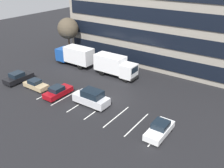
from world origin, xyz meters
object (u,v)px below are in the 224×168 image
(sedan_maroon, at_px, (58,92))
(sedan_tan, at_px, (36,85))
(bare_tree, at_px, (68,28))
(suv_silver, at_px, (92,98))
(sedan_white, at_px, (160,129))
(box_truck_blue, at_px, (75,55))
(sedan_black, at_px, (18,77))
(box_truck_white, at_px, (115,65))

(sedan_maroon, height_order, sedan_tan, sedan_maroon)
(bare_tree, bearing_deg, suv_silver, -38.40)
(sedan_maroon, bearing_deg, sedan_white, 0.28)
(sedan_white, distance_m, bare_tree, 29.06)
(box_truck_blue, distance_m, suv_silver, 14.51)
(sedan_white, bearing_deg, box_truck_blue, 154.78)
(suv_silver, bearing_deg, sedan_white, -4.31)
(sedan_black, relative_size, sedan_maroon, 1.06)
(sedan_white, relative_size, suv_silver, 0.89)
(sedan_black, bearing_deg, sedan_white, 0.68)
(sedan_black, height_order, bare_tree, bare_tree)
(sedan_black, bearing_deg, sedan_maroon, 1.40)
(sedan_maroon, relative_size, sedan_tan, 1.08)
(box_truck_blue, height_order, sedan_black, box_truck_blue)
(box_truck_blue, relative_size, sedan_black, 1.68)
(box_truck_white, height_order, sedan_tan, box_truck_white)
(sedan_maroon, bearing_deg, sedan_tan, -176.74)
(bare_tree, bearing_deg, sedan_black, -81.73)
(box_truck_blue, xyz_separation_m, bare_tree, (-4.42, 3.21, 3.48))
(sedan_maroon, xyz_separation_m, sedan_white, (15.15, 0.07, 0.00))
(sedan_black, xyz_separation_m, sedan_maroon, (8.39, 0.20, -0.04))
(box_truck_blue, distance_m, sedan_black, 10.56)
(box_truck_white, bearing_deg, sedan_maroon, -104.11)
(box_truck_blue, relative_size, bare_tree, 1.01)
(box_truck_blue, xyz_separation_m, sedan_maroon, (5.91, -10.00, -1.24))
(box_truck_white, xyz_separation_m, sedan_black, (-10.93, -10.31, -1.13))
(box_truck_blue, relative_size, sedan_white, 1.77)
(box_truck_blue, relative_size, sedan_maroon, 1.78)
(sedan_white, bearing_deg, sedan_black, -179.32)
(sedan_tan, bearing_deg, box_truck_white, 56.52)
(bare_tree, bearing_deg, sedan_maroon, -51.95)
(sedan_tan, bearing_deg, suv_silver, 6.32)
(box_truck_white, distance_m, sedan_tan, 12.47)
(sedan_maroon, relative_size, suv_silver, 0.89)
(sedan_maroon, height_order, sedan_white, sedan_white)
(box_truck_white, bearing_deg, sedan_black, -136.67)
(sedan_black, distance_m, suv_silver, 13.72)
(sedan_white, bearing_deg, suv_silver, 175.69)
(box_truck_blue, xyz_separation_m, sedan_black, (-2.47, -10.20, -1.20))
(sedan_maroon, distance_m, suv_silver, 5.36)
(box_truck_blue, distance_m, bare_tree, 6.48)
(suv_silver, height_order, sedan_tan, suv_silver)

